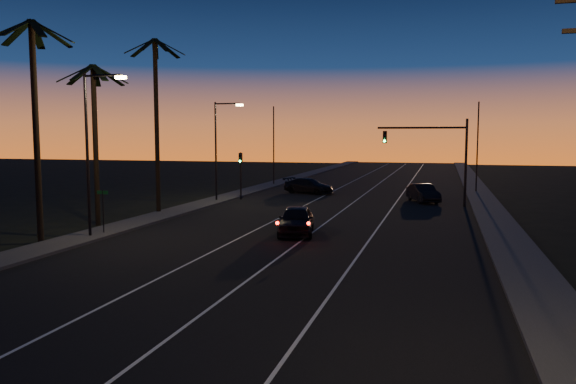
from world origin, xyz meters
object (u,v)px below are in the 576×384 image
(signal_mast, at_px, (435,147))
(right_car, at_px, (423,193))
(cross_car, at_px, (309,186))
(lead_car, at_px, (296,220))

(signal_mast, xyz_separation_m, right_car, (-0.95, 2.38, -4.00))
(cross_car, bearing_deg, lead_car, -78.50)
(cross_car, bearing_deg, signal_mast, -29.61)
(signal_mast, relative_size, lead_car, 1.27)
(signal_mast, bearing_deg, right_car, 111.79)
(lead_car, bearing_deg, right_car, 70.37)
(signal_mast, height_order, right_car, signal_mast)
(signal_mast, xyz_separation_m, cross_car, (-12.03, 6.84, -4.02))
(signal_mast, height_order, lead_car, signal_mast)
(lead_car, xyz_separation_m, cross_car, (-4.60, 22.62, -0.07))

